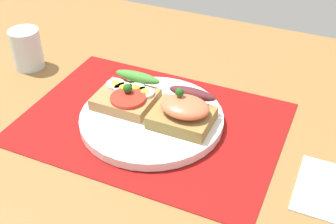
{
  "coord_description": "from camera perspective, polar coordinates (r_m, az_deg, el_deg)",
  "views": [
    {
      "loc": [
        26.59,
        -52.84,
        46.0
      ],
      "look_at": [
        3.0,
        0.0,
        3.28
      ],
      "focal_mm": 47.32,
      "sensor_mm": 36.0,
      "label": 1
    }
  ],
  "objects": [
    {
      "name": "ground_plane",
      "position": [
        0.76,
        -2.07,
        -2.41
      ],
      "size": [
        120.0,
        90.0,
        3.2
      ],
      "primitive_type": "cube",
      "color": "olive"
    },
    {
      "name": "placemat",
      "position": [
        0.75,
        -2.1,
        -1.37
      ],
      "size": [
        43.15,
        30.97,
        0.3
      ],
      "primitive_type": "cube",
      "color": "maroon",
      "rests_on": "ground_plane"
    },
    {
      "name": "plate",
      "position": [
        0.74,
        -2.11,
        -0.83
      ],
      "size": [
        24.09,
        24.09,
        1.48
      ],
      "primitive_type": "cylinder",
      "color": "white",
      "rests_on": "placemat"
    },
    {
      "name": "sandwich_egg_tomato",
      "position": [
        0.76,
        -5.17,
        2.25
      ],
      "size": [
        9.84,
        9.89,
        4.1
      ],
      "color": "#AB7C4B",
      "rests_on": "plate"
    },
    {
      "name": "sandwich_salmon",
      "position": [
        0.71,
        2.13,
        0.22
      ],
      "size": [
        9.73,
        9.19,
        6.02
      ],
      "color": "olive",
      "rests_on": "plate"
    },
    {
      "name": "drinking_glass",
      "position": [
        0.93,
        -17.74,
        7.76
      ],
      "size": [
        5.92,
        5.92,
        8.01
      ],
      "primitive_type": "cylinder",
      "color": "silver",
      "rests_on": "ground_plane"
    }
  ]
}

